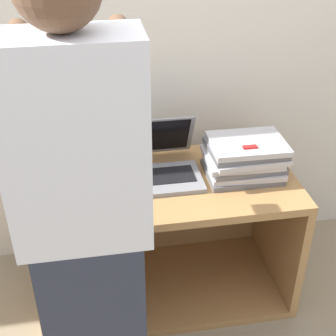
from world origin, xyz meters
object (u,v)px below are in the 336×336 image
object	(u,v)px
laptop_open	(162,164)
laptop_stack_right	(244,158)
laptop_stack_left	(84,181)
person	(85,227)

from	to	relation	value
laptop_open	laptop_stack_right	size ratio (longest dim) A/B	1.05
laptop_open	laptop_stack_right	bearing A→B (deg)	-9.55
laptop_stack_left	laptop_open	bearing A→B (deg)	9.86
laptop_stack_left	person	distance (m)	0.53
laptop_open	laptop_stack_left	world-z (taller)	laptop_open
laptop_stack_right	person	bearing A→B (deg)	-143.46
laptop_stack_right	person	distance (m)	0.86
laptop_open	person	distance (m)	0.67
laptop_open	person	world-z (taller)	person
person	laptop_stack_left	bearing A→B (deg)	91.05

